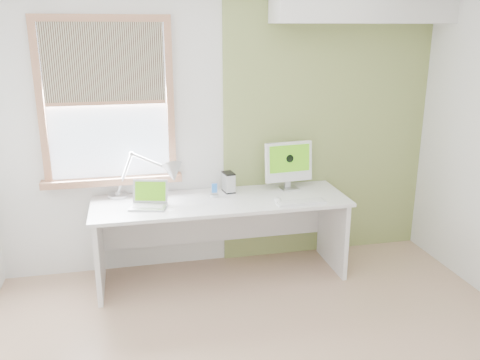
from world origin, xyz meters
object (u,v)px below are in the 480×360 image
object	(u,v)px
desk_lamp	(162,175)
imac	(289,163)
desk	(220,218)
laptop	(149,200)
external_drive	(229,182)

from	to	relation	value
desk_lamp	imac	bearing A→B (deg)	2.54
desk	laptop	distance (m)	0.67
laptop	external_drive	world-z (taller)	laptop
desk	laptop	size ratio (longest dim) A/B	6.37
laptop	external_drive	distance (m)	0.76
desk	desk_lamp	bearing A→B (deg)	171.35
external_drive	imac	bearing A→B (deg)	-1.74
desk_lamp	imac	size ratio (longest dim) A/B	1.54
desk_lamp	laptop	size ratio (longest dim) A/B	2.00
laptop	imac	size ratio (longest dim) A/B	0.77
desk	desk_lamp	size ratio (longest dim) A/B	3.18
desk_lamp	imac	world-z (taller)	imac
laptop	external_drive	xyz separation A→B (m)	(0.72, 0.23, 0.04)
external_drive	imac	size ratio (longest dim) A/B	0.41
desk	desk_lamp	world-z (taller)	desk_lamp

